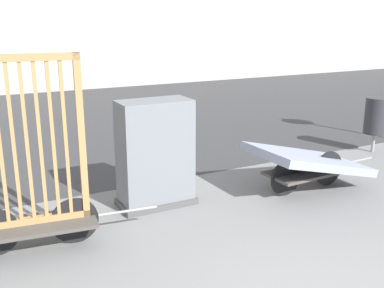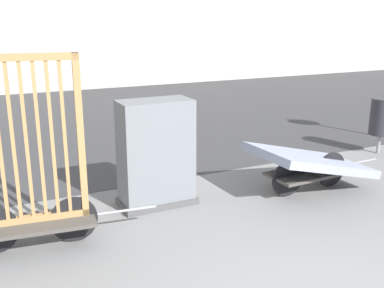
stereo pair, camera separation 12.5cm
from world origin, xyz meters
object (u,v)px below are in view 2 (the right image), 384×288
bike_cart_with_bedframe (31,183)px  bike_cart_with_mattress (311,163)px  trash_bin (382,117)px  utility_cabinet (156,157)px

bike_cart_with_bedframe → bike_cart_with_mattress: bike_cart_with_bedframe is taller
bike_cart_with_mattress → trash_bin: 2.55m
bike_cart_with_mattress → trash_bin: (2.37, 0.92, 0.25)m
utility_cabinet → trash_bin: size_ratio=1.38×
bike_cart_with_mattress → trash_bin: trash_bin is taller
bike_cart_with_mattress → utility_cabinet: size_ratio=1.57×
bike_cart_with_bedframe → bike_cart_with_mattress: 3.71m
utility_cabinet → bike_cart_with_bedframe: bearing=-161.8°
bike_cart_with_mattress → utility_cabinet: utility_cabinet is taller
trash_bin → utility_cabinet: bearing=-174.9°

